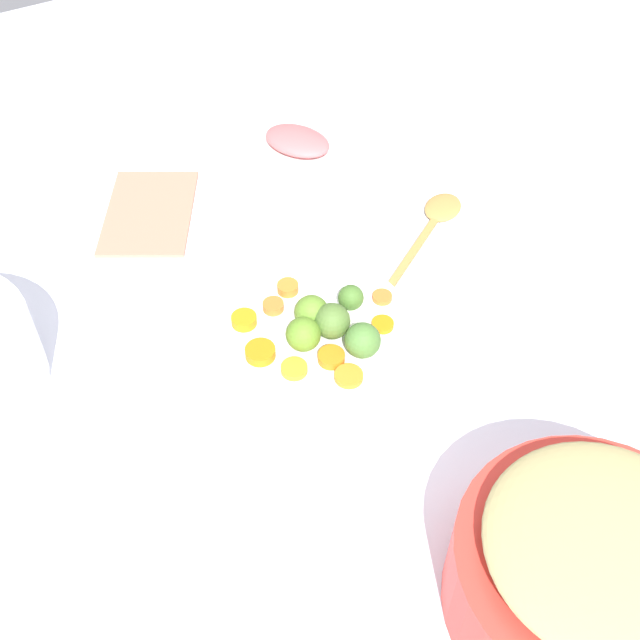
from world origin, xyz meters
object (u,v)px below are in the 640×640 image
at_px(metal_pot, 587,582).
at_px(wooden_spoon, 435,220).
at_px(ham_plate, 288,155).
at_px(serving_bowl_carrots, 320,351).

relative_size(metal_pot, wooden_spoon, 1.13).
xyz_separation_m(metal_pot, ham_plate, (0.81, -0.12, -0.05)).
bearing_deg(serving_bowl_carrots, ham_plate, -23.99).
xyz_separation_m(wooden_spoon, ham_plate, (0.26, 0.11, 0.00)).
bearing_deg(ham_plate, metal_pot, 171.62).
distance_m(metal_pot, wooden_spoon, 0.60).
bearing_deg(serving_bowl_carrots, wooden_spoon, -60.87).
relative_size(serving_bowl_carrots, wooden_spoon, 0.95).
height_order(serving_bowl_carrots, wooden_spoon, serving_bowl_carrots).
distance_m(wooden_spoon, ham_plate, 0.28).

